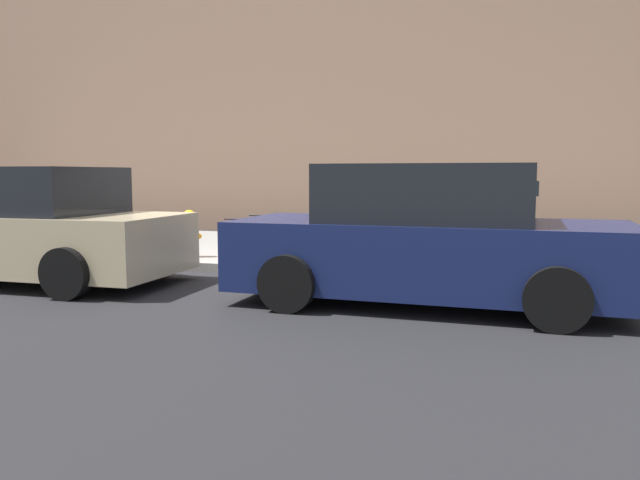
# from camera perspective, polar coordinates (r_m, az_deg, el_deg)

# --- Properties ---
(ground_plane) EXTENTS (40.00, 40.00, 0.00)m
(ground_plane) POSITION_cam_1_polar(r_m,az_deg,el_deg) (9.86, -10.70, -2.88)
(ground_plane) COLOR black
(sidewalk_curb) EXTENTS (18.00, 5.00, 0.14)m
(sidewalk_curb) POSITION_cam_1_polar(r_m,az_deg,el_deg) (12.12, -5.40, -0.82)
(sidewalk_curb) COLOR gray
(sidewalk_curb) RESTS_ON ground_plane
(building_facade_sidewalk_side) EXTENTS (24.00, 3.00, 10.22)m
(building_facade_sidewalk_side) POSITION_cam_1_polar(r_m,az_deg,el_deg) (17.70, 1.34, 17.78)
(building_facade_sidewalk_side) COLOR #9E7A60
(building_facade_sidewalk_side) RESTS_ON ground_plane
(suitcase_red_0) EXTENTS (0.43, 0.22, 0.96)m
(suitcase_red_0) POSITION_cam_1_polar(r_m,az_deg,el_deg) (9.40, 10.75, -0.51)
(suitcase_red_0) COLOR red
(suitcase_red_0) RESTS_ON sidewalk_curb
(suitcase_maroon_1) EXTENTS (0.38, 0.23, 0.64)m
(suitcase_maroon_1) POSITION_cam_1_polar(r_m,az_deg,el_deg) (9.42, 7.80, -0.61)
(suitcase_maroon_1) COLOR maroon
(suitcase_maroon_1) RESTS_ON sidewalk_curb
(suitcase_teal_2) EXTENTS (0.37, 0.21, 0.95)m
(suitcase_teal_2) POSITION_cam_1_polar(r_m,az_deg,el_deg) (9.56, 5.18, -0.01)
(suitcase_teal_2) COLOR #0F606B
(suitcase_teal_2) RESTS_ON sidewalk_curb
(suitcase_olive_3) EXTENTS (0.45, 0.24, 0.74)m
(suitcase_olive_3) POSITION_cam_1_polar(r_m,az_deg,el_deg) (9.64, 2.27, -0.50)
(suitcase_olive_3) COLOR #59601E
(suitcase_olive_3) RESTS_ON sidewalk_curb
(suitcase_black_4) EXTENTS (0.41, 0.24, 0.72)m
(suitcase_black_4) POSITION_cam_1_polar(r_m,az_deg,el_deg) (9.71, -0.70, -0.10)
(suitcase_black_4) COLOR black
(suitcase_black_4) RESTS_ON sidewalk_curb
(suitcase_navy_5) EXTENTS (0.37, 0.21, 0.73)m
(suitcase_navy_5) POSITION_cam_1_polar(r_m,az_deg,el_deg) (9.84, -3.32, 0.01)
(suitcase_navy_5) COLOR navy
(suitcase_navy_5) RESTS_ON sidewalk_curb
(suitcase_silver_6) EXTENTS (0.39, 0.20, 0.73)m
(suitcase_silver_6) POSITION_cam_1_polar(r_m,az_deg,el_deg) (10.10, -5.60, -0.32)
(suitcase_silver_6) COLOR #9EA0A8
(suitcase_silver_6) RESTS_ON sidewalk_curb
(suitcase_red_7) EXTENTS (0.38, 0.21, 0.66)m
(suitcase_red_7) POSITION_cam_1_polar(r_m,az_deg,el_deg) (10.33, -7.87, 0.03)
(suitcase_red_7) COLOR red
(suitcase_red_7) RESTS_ON sidewalk_curb
(fire_hydrant) EXTENTS (0.39, 0.21, 0.78)m
(fire_hydrant) POSITION_cam_1_polar(r_m,az_deg,el_deg) (10.57, -11.77, 0.68)
(fire_hydrant) COLOR #D89E0C
(fire_hydrant) RESTS_ON sidewalk_curb
(bollard_post) EXTENTS (0.11, 0.11, 0.70)m
(bollard_post) POSITION_cam_1_polar(r_m,az_deg,el_deg) (10.84, -15.81, 0.39)
(bollard_post) COLOR brown
(bollard_post) RESTS_ON sidewalk_curb
(parking_meter) EXTENTS (0.12, 0.09, 1.27)m
(parking_meter) POSITION_cam_1_polar(r_m,az_deg,el_deg) (9.59, 18.85, 2.46)
(parking_meter) COLOR slate
(parking_meter) RESTS_ON sidewalk_curb
(parked_car_navy_0) EXTENTS (4.52, 2.17, 1.62)m
(parked_car_navy_0) POSITION_cam_1_polar(r_m,az_deg,el_deg) (7.33, 9.74, 0.05)
(parked_car_navy_0) COLOR #141E4C
(parked_car_navy_0) RESTS_ON ground_plane
(parked_car_beige_1) EXTENTS (4.30, 2.10, 1.60)m
(parked_car_beige_1) POSITION_cam_1_polar(r_m,az_deg,el_deg) (9.64, -24.97, 0.95)
(parked_car_beige_1) COLOR tan
(parked_car_beige_1) RESTS_ON ground_plane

